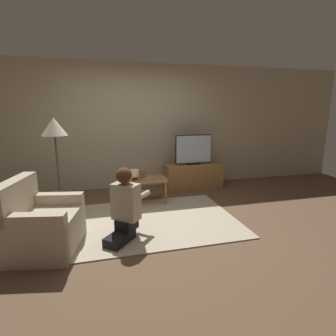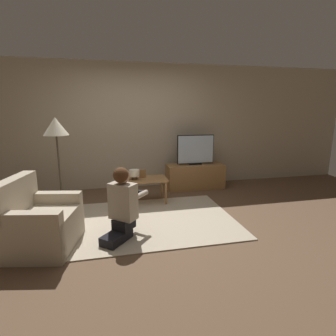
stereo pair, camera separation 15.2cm
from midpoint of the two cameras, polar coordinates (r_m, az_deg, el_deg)
name	(u,v)px [view 1 (the left image)]	position (r m, az deg, el deg)	size (l,w,h in m)	color
ground_plane	(151,221)	(4.06, -4.75, -11.42)	(10.00, 10.00, 0.00)	brown
wall_back	(133,127)	(5.63, -8.42, 8.87)	(10.00, 0.06, 2.60)	tan
rug	(151,220)	(4.05, -4.76, -11.31)	(2.52, 1.83, 0.02)	#BCAD93
tv_stand	(193,176)	(5.62, 4.71, -1.79)	(1.21, 0.46, 0.52)	olive
tv	(194,150)	(5.51, 4.80, 4.03)	(0.79, 0.08, 0.62)	black
coffee_table	(145,182)	(4.67, -5.90, -3.01)	(0.74, 0.44, 0.46)	olive
floor_lamp	(55,132)	(4.58, -24.36, 7.18)	(0.40, 0.40, 1.53)	#4C4233
armchair	(42,227)	(3.52, -26.96, -11.32)	(0.89, 0.96, 0.87)	#B7A88E
person_kneeling	(125,203)	(3.41, -10.56, -7.57)	(0.68, 0.75, 0.93)	black
picture_frame	(142,174)	(4.68, -6.58, -1.27)	(0.11, 0.01, 0.15)	olive
table_lamp	(134,174)	(4.58, -8.40, -1.28)	(0.18, 0.18, 0.17)	#4C3823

